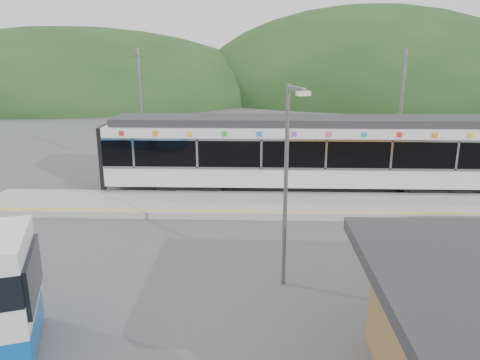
{
  "coord_description": "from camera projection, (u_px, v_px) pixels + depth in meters",
  "views": [
    {
      "loc": [
        -0.81,
        -16.75,
        6.99
      ],
      "look_at": [
        -1.38,
        1.0,
        1.97
      ],
      "focal_mm": 35.0,
      "sensor_mm": 36.0,
      "label": 1
    }
  ],
  "objects": [
    {
      "name": "ground",
      "position": [
        275.0,
        236.0,
        17.99
      ],
      "size": [
        120.0,
        120.0,
        0.0
      ],
      "primitive_type": "plane",
      "color": "#4C4C4F",
      "rests_on": "ground"
    },
    {
      "name": "platform",
      "position": [
        272.0,
        205.0,
        21.12
      ],
      "size": [
        26.0,
        3.2,
        0.3
      ],
      "primitive_type": "cube",
      "color": "#9E9E99",
      "rests_on": "ground"
    },
    {
      "name": "hills",
      "position": [
        397.0,
        196.0,
        22.88
      ],
      "size": [
        146.0,
        149.0,
        26.0
      ],
      "color": "#1E3D19",
      "rests_on": "ground"
    },
    {
      "name": "train",
      "position": [
        312.0,
        151.0,
        23.13
      ],
      "size": [
        20.44,
        3.01,
        3.74
      ],
      "color": "black",
      "rests_on": "ground"
    },
    {
      "name": "lamp_post",
      "position": [
        286.0,
        171.0,
        13.29
      ],
      "size": [
        0.47,
        1.11,
        6.05
      ],
      "rotation": [
        0.0,
        0.0,
        0.36
      ],
      "color": "slate",
      "rests_on": "ground"
    },
    {
      "name": "yellow_line",
      "position": [
        273.0,
        211.0,
        19.83
      ],
      "size": [
        26.0,
        0.1,
        0.01
      ],
      "primitive_type": "cube",
      "color": "yellow",
      "rests_on": "platform"
    },
    {
      "name": "catenary_mast_east",
      "position": [
        401.0,
        113.0,
        25.01
      ],
      "size": [
        0.18,
        1.8,
        7.0
      ],
      "color": "slate",
      "rests_on": "ground"
    },
    {
      "name": "catenary_mast_west",
      "position": [
        141.0,
        112.0,
        25.44
      ],
      "size": [
        0.18,
        1.8,
        7.0
      ],
      "color": "slate",
      "rests_on": "ground"
    }
  ]
}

